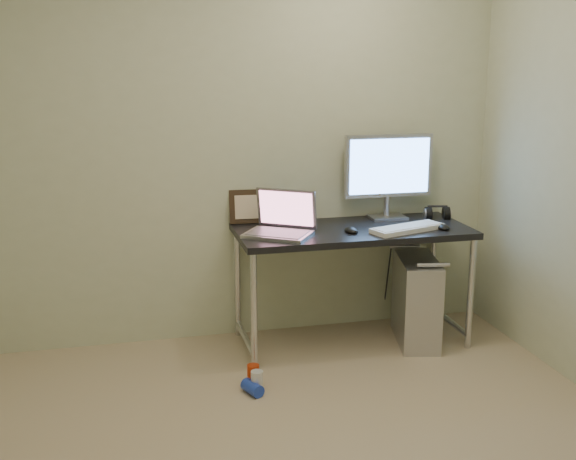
% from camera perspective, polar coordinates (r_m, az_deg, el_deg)
% --- Properties ---
extents(wall_back, '(3.50, 0.02, 2.50)m').
position_cam_1_polar(wall_back, '(4.54, -4.75, 6.71)').
color(wall_back, beige).
rests_on(wall_back, ground).
extents(desk, '(1.45, 0.63, 0.75)m').
position_cam_1_polar(desk, '(4.52, 5.11, -0.91)').
color(desk, black).
rests_on(desk, ground).
extents(tower_computer, '(0.34, 0.57, 0.59)m').
position_cam_1_polar(tower_computer, '(4.69, 10.10, -5.46)').
color(tower_computer, '#B9BABF').
rests_on(tower_computer, ground).
extents(cable_a, '(0.01, 0.16, 0.69)m').
position_cam_1_polar(cable_a, '(4.95, 7.98, -2.86)').
color(cable_a, black).
rests_on(cable_a, ground).
extents(cable_b, '(0.02, 0.11, 0.71)m').
position_cam_1_polar(cable_b, '(4.97, 9.02, -3.06)').
color(cable_b, black).
rests_on(cable_b, ground).
extents(can_red, '(0.07, 0.07, 0.12)m').
position_cam_1_polar(can_red, '(4.10, -2.76, -11.40)').
color(can_red, '#BC2E0A').
rests_on(can_red, ground).
extents(can_white, '(0.07, 0.07, 0.12)m').
position_cam_1_polar(can_white, '(4.03, -2.46, -11.89)').
color(can_white, silver).
rests_on(can_white, ground).
extents(can_blue, '(0.12, 0.15, 0.07)m').
position_cam_1_polar(can_blue, '(4.02, -2.83, -12.36)').
color(can_blue, blue).
rests_on(can_blue, ground).
extents(laptop, '(0.48, 0.47, 0.26)m').
position_cam_1_polar(laptop, '(4.32, -0.53, 0.47)').
color(laptop, '#ACABB2').
rests_on(laptop, desk).
extents(monitor, '(0.59, 0.17, 0.55)m').
position_cam_1_polar(monitor, '(4.73, 7.95, 4.73)').
color(monitor, '#ACABB2').
rests_on(monitor, desk).
extents(keyboard, '(0.50, 0.30, 0.03)m').
position_cam_1_polar(keyboard, '(4.47, 9.42, 0.12)').
color(keyboard, white).
rests_on(keyboard, desk).
extents(mouse_right, '(0.08, 0.12, 0.04)m').
position_cam_1_polar(mouse_right, '(4.55, 12.13, 0.32)').
color(mouse_right, black).
rests_on(mouse_right, desk).
extents(mouse_left, '(0.08, 0.12, 0.04)m').
position_cam_1_polar(mouse_left, '(4.38, 5.02, 0.08)').
color(mouse_left, black).
rests_on(mouse_left, desk).
extents(headphones, '(0.18, 0.11, 0.11)m').
position_cam_1_polar(headphones, '(4.84, 11.70, 1.25)').
color(headphones, black).
rests_on(headphones, desk).
extents(picture_frame, '(0.27, 0.09, 0.22)m').
position_cam_1_polar(picture_frame, '(4.60, -2.98, 1.87)').
color(picture_frame, black).
rests_on(picture_frame, desk).
extents(webcam, '(0.05, 0.04, 0.13)m').
position_cam_1_polar(webcam, '(4.62, -0.99, 1.75)').
color(webcam, silver).
rests_on(webcam, desk).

